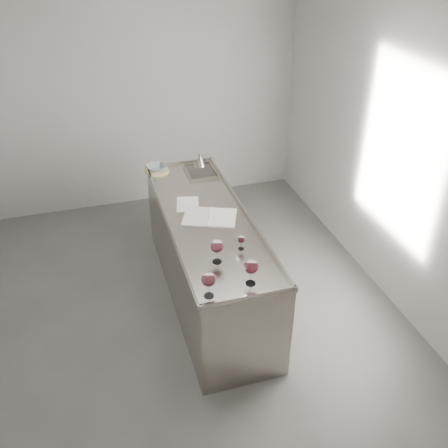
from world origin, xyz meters
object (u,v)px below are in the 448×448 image
object	(u,v)px
counter	(208,258)
wine_glass_small	(241,240)
notebook	(210,217)
wine_glass_right	(251,267)
wine_glass_middle	(217,246)
wine_funnel	(200,161)
wine_glass_left	(209,280)
ceramic_bowl	(156,168)

from	to	relation	value
counter	wine_glass_small	bearing A→B (deg)	-76.12
counter	notebook	world-z (taller)	counter
wine_glass_right	counter	bearing A→B (deg)	93.69
wine_glass_middle	wine_funnel	world-z (taller)	wine_glass_middle
wine_glass_right	wine_glass_small	bearing A→B (deg)	80.53
counter	wine_glass_left	bearing A→B (deg)	-104.28
counter	wine_funnel	size ratio (longest dim) A/B	12.82
counter	wine_glass_middle	world-z (taller)	wine_glass_middle
notebook	wine_funnel	distance (m)	1.11
notebook	wine_glass_middle	bearing A→B (deg)	-78.45
counter	wine_glass_middle	distance (m)	0.93
wine_glass_right	ceramic_bowl	distance (m)	2.14
counter	wine_glass_left	xyz separation A→B (m)	(-0.28, -1.08, 0.62)
ceramic_bowl	wine_glass_middle	bearing A→B (deg)	-84.40
ceramic_bowl	counter	bearing A→B (deg)	-75.69
wine_glass_left	wine_glass_middle	world-z (taller)	same
wine_glass_left	wine_glass_right	distance (m)	0.35
ceramic_bowl	wine_funnel	xyz separation A→B (m)	(0.49, 0.00, 0.01)
counter	wine_glass_middle	size ratio (longest dim) A/B	11.42
wine_glass_left	notebook	xyz separation A→B (m)	(0.30, 1.06, -0.14)
wine_glass_small	wine_glass_middle	bearing A→B (deg)	-154.79
wine_glass_right	notebook	bearing A→B (deg)	92.55
ceramic_bowl	notebook	bearing A→B (deg)	-74.87
wine_funnel	wine_glass_middle	bearing A→B (deg)	-100.02
counter	wine_glass_small	distance (m)	0.82
wine_glass_small	wine_funnel	xyz separation A→B (m)	(0.07, 1.66, -0.04)
wine_funnel	wine_glass_left	bearing A→B (deg)	-102.70
wine_glass_left	wine_glass_middle	xyz separation A→B (m)	(0.17, 0.39, -0.00)
wine_glass_right	ceramic_bowl	size ratio (longest dim) A/B	1.03
wine_glass_small	wine_funnel	size ratio (longest dim) A/B	0.70
wine_glass_left	wine_glass_right	xyz separation A→B (m)	(0.34, 0.05, 0.01)
counter	wine_glass_left	size ratio (longest dim) A/B	11.39
wine_glass_left	wine_glass_small	world-z (taller)	wine_glass_left
wine_glass_middle	ceramic_bowl	bearing A→B (deg)	95.60
wine_glass_middle	ceramic_bowl	distance (m)	1.78
counter	wine_funnel	world-z (taller)	wine_funnel
counter	wine_funnel	distance (m)	1.22
wine_glass_small	notebook	distance (m)	0.58
counter	notebook	xyz separation A→B (m)	(0.02, -0.02, 0.47)
wine_glass_left	wine_glass_middle	distance (m)	0.43
counter	wine_glass_left	distance (m)	1.28
counter	notebook	distance (m)	0.48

